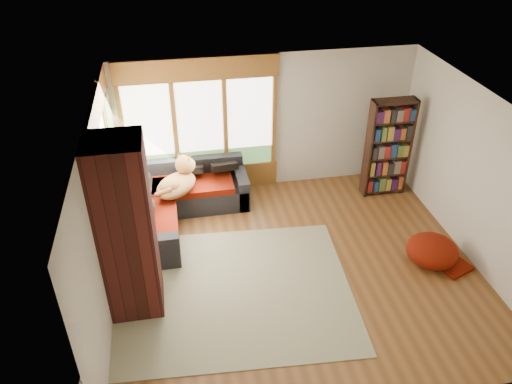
{
  "coord_description": "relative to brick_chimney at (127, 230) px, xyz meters",
  "views": [
    {
      "loc": [
        -1.68,
        -5.69,
        5.2
      ],
      "look_at": [
        -0.5,
        0.78,
        0.95
      ],
      "focal_mm": 35.0,
      "sensor_mm": 36.0,
      "label": 1
    }
  ],
  "objects": [
    {
      "name": "wall_left",
      "position": [
        -0.35,
        0.35,
        0.0
      ],
      "size": [
        0.04,
        5.0,
        2.6
      ],
      "primitive_type": "cube",
      "color": "silver",
      "rests_on": "ground"
    },
    {
      "name": "wall_back",
      "position": [
        2.4,
        2.85,
        0.0
      ],
      "size": [
        5.5,
        0.04,
        2.6
      ],
      "primitive_type": "cube",
      "color": "silver",
      "rests_on": "ground"
    },
    {
      "name": "sectional_sofa",
      "position": [
        0.45,
        2.05,
        -1.0
      ],
      "size": [
        2.2,
        2.2,
        0.8
      ],
      "rotation": [
        0.0,
        0.0,
        -0.04
      ],
      "color": "black",
      "rests_on": "ground"
    },
    {
      "name": "wall_front",
      "position": [
        2.4,
        -2.15,
        0.0
      ],
      "size": [
        5.5,
        0.04,
        2.6
      ],
      "primitive_type": "cube",
      "color": "silver",
      "rests_on": "ground"
    },
    {
      "name": "bookshelf",
      "position": [
        4.54,
        2.16,
        -0.36
      ],
      "size": [
        0.8,
        0.27,
        1.88
      ],
      "color": "black",
      "rests_on": "ground"
    },
    {
      "name": "windows_left",
      "position": [
        -0.32,
        1.55,
        0.05
      ],
      "size": [
        0.1,
        2.62,
        1.9
      ],
      "color": "#925D25",
      "rests_on": "wall_left"
    },
    {
      "name": "ceiling",
      "position": [
        2.4,
        0.35,
        1.3
      ],
      "size": [
        5.5,
        5.5,
        0.0
      ],
      "primitive_type": "plane",
      "color": "white"
    },
    {
      "name": "throw_pillows",
      "position": [
        0.53,
        2.1,
        -0.52
      ],
      "size": [
        1.98,
        1.68,
        0.45
      ],
      "color": "black",
      "rests_on": "sectional_sofa"
    },
    {
      "name": "floor",
      "position": [
        2.4,
        0.35,
        -1.3
      ],
      "size": [
        5.5,
        5.5,
        0.0
      ],
      "primitive_type": "plane",
      "color": "brown",
      "rests_on": "ground"
    },
    {
      "name": "pouf",
      "position": [
        4.51,
        0.1,
        -1.07
      ],
      "size": [
        0.88,
        0.88,
        0.43
      ],
      "primitive_type": "ellipsoid",
      "rotation": [
        0.0,
        0.0,
        0.11
      ],
      "color": "maroon",
      "rests_on": "area_rug"
    },
    {
      "name": "wall_right",
      "position": [
        5.15,
        0.35,
        0.0
      ],
      "size": [
        0.04,
        5.0,
        2.6
      ],
      "primitive_type": "cube",
      "color": "silver",
      "rests_on": "ground"
    },
    {
      "name": "dog_tan",
      "position": [
        0.72,
        2.06,
        -0.51
      ],
      "size": [
        0.96,
        1.02,
        0.5
      ],
      "rotation": [
        0.0,
        0.0,
        0.94
      ],
      "color": "olive",
      "rests_on": "sectional_sofa"
    },
    {
      "name": "dog_brindle",
      "position": [
        0.1,
        1.52,
        -0.57
      ],
      "size": [
        0.57,
        0.78,
        0.39
      ],
      "rotation": [
        0.0,
        0.0,
        1.36
      ],
      "color": "black",
      "rests_on": "sectional_sofa"
    },
    {
      "name": "brick_chimney",
      "position": [
        0.0,
        0.0,
        0.0
      ],
      "size": [
        0.7,
        0.7,
        2.6
      ],
      "primitive_type": "cube",
      "color": "#471914",
      "rests_on": "ground"
    },
    {
      "name": "windows_back",
      "position": [
        1.2,
        2.82,
        0.05
      ],
      "size": [
        2.82,
        0.1,
        1.9
      ],
      "color": "#925D25",
      "rests_on": "wall_back"
    },
    {
      "name": "roller_blind",
      "position": [
        -0.29,
        2.38,
        0.45
      ],
      "size": [
        0.03,
        0.72,
        0.9
      ],
      "primitive_type": "cube",
      "color": "#587A4C",
      "rests_on": "wall_left"
    },
    {
      "name": "area_rug",
      "position": [
        1.23,
        0.01,
        -1.29
      ],
      "size": [
        3.86,
        3.05,
        0.01
      ],
      "primitive_type": "cube",
      "rotation": [
        0.0,
        0.0,
        -0.06
      ],
      "color": "beige",
      "rests_on": "ground"
    }
  ]
}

